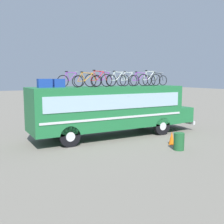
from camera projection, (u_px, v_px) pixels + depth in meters
ground_plane at (108, 137)px, 16.18m from camera, size 120.00×120.00×0.00m
bus at (112, 108)px, 16.06m from camera, size 10.58×2.64×3.02m
luggage_bag_1 at (45, 83)px, 14.19m from camera, size 0.74×0.42×0.46m
luggage_bag_2 at (59, 83)px, 14.63m from camera, size 0.60×0.49×0.46m
rooftop_bicycle_1 at (71, 80)px, 14.96m from camera, size 1.64×0.44×0.89m
rooftop_bicycle_2 at (87, 81)px, 14.62m from camera, size 1.74×0.44×0.86m
rooftop_bicycle_3 at (99, 80)px, 15.00m from camera, size 1.73×0.44×0.96m
rooftop_bicycle_4 at (104, 80)px, 16.02m from camera, size 1.68×0.44×0.92m
rooftop_bicycle_5 at (118, 80)px, 16.09m from camera, size 1.66×0.44×0.93m
rooftop_bicycle_6 at (128, 80)px, 16.55m from camera, size 1.68×0.44×0.92m
rooftop_bicycle_7 at (140, 80)px, 16.53m from camera, size 1.76×0.44×0.90m
rooftop_bicycle_8 at (150, 79)px, 16.87m from camera, size 1.73×0.44×0.98m
rooftop_bicycle_9 at (157, 80)px, 17.47m from camera, size 1.62×0.44×0.89m
trash_bin at (179, 141)px, 13.15m from camera, size 0.52×0.52×0.86m
traffic_cone at (172, 138)px, 14.24m from camera, size 0.32×0.32×0.70m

